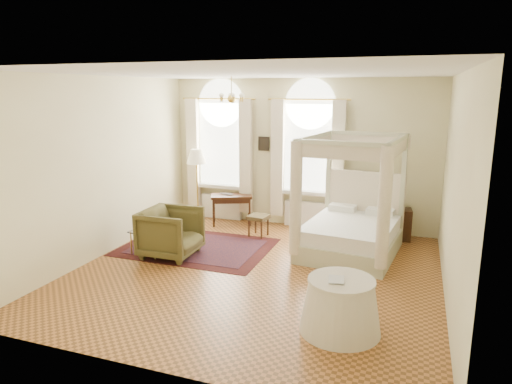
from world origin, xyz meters
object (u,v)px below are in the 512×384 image
Objects in this scene: side_table at (340,306)px; nightstand at (399,224)px; stool at (258,219)px; floor_lamp at (197,160)px; armchair at (171,232)px; canopy_bed at (351,228)px; coffee_table at (149,233)px; writing_desk at (231,199)px.

nightstand is at bearing 82.53° from side_table.
stool is 2.05m from floor_lamp.
side_table is (3.43, -1.69, -0.10)m from armchair.
canopy_bed is 3.80m from coffee_table.
side_table is at bearing -55.77° from stool.
writing_desk is at bearing 73.18° from coffee_table.
canopy_bed is at bearing 95.74° from side_table.
floor_lamp is (-0.08, 2.19, 1.07)m from coffee_table.
canopy_bed is at bearing -69.70° from armchair.
coffee_table is at bearing 157.07° from side_table.
canopy_bed is at bearing -13.94° from floor_lamp.
writing_desk is at bearing 128.47° from side_table.
stool is (-2.83, -0.79, 0.06)m from nightstand.
coffee_table is at bearing -160.22° from canopy_bed.
coffee_table is 2.44m from floor_lamp.
coffee_table is at bearing -106.82° from writing_desk.
canopy_bed reaches higher than coffee_table.
floor_lamp reaches higher than armchair.
coffee_table is at bearing -87.91° from floor_lamp.
side_table is (-0.54, -4.15, 0.02)m from nightstand.
stool is 0.63× the size of coffee_table.
floor_lamp reaches higher than writing_desk.
coffee_table is at bearing 96.21° from armchair.
stool reaches higher than coffee_table.
writing_desk is 2.30m from armchair.
floor_lamp is (-4.49, -0.32, 1.15)m from nightstand.
floor_lamp is 1.66× the size of side_table.
armchair is 1.37× the size of coffee_table.
armchair reaches higher than side_table.
nightstand is at bearing 4.09° from floor_lamp.
nightstand is 4.65m from floor_lamp.
writing_desk reaches higher than coffee_table.
writing_desk reaches higher than stool.
armchair is 0.58× the size of floor_lamp.
writing_desk is at bearing -177.32° from nightstand.
nightstand is at bearing 15.59° from stool.
canopy_bed is at bearing -12.41° from stool.
stool is at bearing 47.45° from coffee_table.
floor_lamp is at bearing 135.88° from side_table.
stool is 0.46× the size of armchair.
canopy_bed is 2.15× the size of writing_desk.
floor_lamp is (-3.65, 0.91, 0.97)m from canopy_bed.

